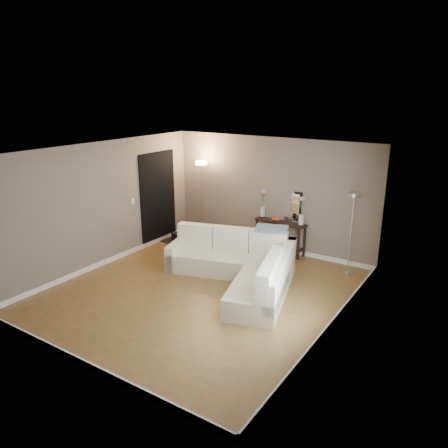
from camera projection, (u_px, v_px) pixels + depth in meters
The scene contains 23 objects.
floor at pixel (201, 291), 8.14m from camera, with size 5.00×5.50×0.01m, color brown.
ceiling at pixel (198, 151), 7.37m from camera, with size 5.00×5.50×0.01m, color white.
wall_back at pixel (271, 194), 9.96m from camera, with size 5.00×0.02×2.60m, color #76695A.
wall_front at pixel (71, 278), 5.55m from camera, with size 5.00×0.02×2.60m, color #76695A.
wall_left at pixel (102, 205), 9.07m from camera, with size 0.02×5.50×2.60m, color #76695A.
wall_right at pixel (336, 252), 6.44m from camera, with size 0.02×5.50×2.60m, color #76695A.
baseboard_back at pixel (269, 246), 10.31m from camera, with size 5.00×0.03×0.10m, color white.
baseboard_front at pixel (82, 362), 5.94m from camera, with size 5.00×0.03×0.10m, color white.
baseboard_left at pixel (108, 261), 9.42m from camera, with size 0.03×5.50×0.10m, color white.
baseboard_right at pixel (329, 326), 6.82m from camera, with size 0.03×5.50×0.10m, color white.
doorway at pixel (158, 198), 10.47m from camera, with size 0.02×1.20×2.20m, color black.
switch_plate at pixel (133, 201), 9.76m from camera, with size 0.02×0.08×0.12m, color white.
sectional_sofa at pixel (242, 266), 8.44m from camera, with size 3.12×2.58×0.89m.
throw_blanket at pixel (272, 229), 8.71m from camera, with size 0.64×0.37×0.05m, color slate.
console_table at pixel (277, 234), 9.99m from camera, with size 1.24×0.46×0.74m.
leaning_mirror at pixel (285, 204), 9.85m from camera, with size 0.85×0.13×0.67m.
table_decor at pixel (280, 219), 9.81m from camera, with size 0.51×0.14×0.12m.
flower_vase_left at pixel (263, 205), 10.07m from camera, with size 0.14×0.12×0.64m.
flower_vase_right at pixel (302, 213), 9.45m from camera, with size 0.14×0.12×0.64m.
floor_lamp_lit at pixel (202, 185), 10.57m from camera, with size 0.32×0.32×1.96m.
floor_lamp_unlit at pixel (352, 217), 8.54m from camera, with size 0.28×0.28×1.69m.
charcoal_rug at pixel (189, 241), 10.78m from camera, with size 1.28×0.96×0.02m, color black.
black_bag at pixel (180, 238), 10.82m from camera, with size 0.36×0.26×0.23m, color black.
Camera 1 is at (4.42, -5.96, 3.61)m, focal length 35.00 mm.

